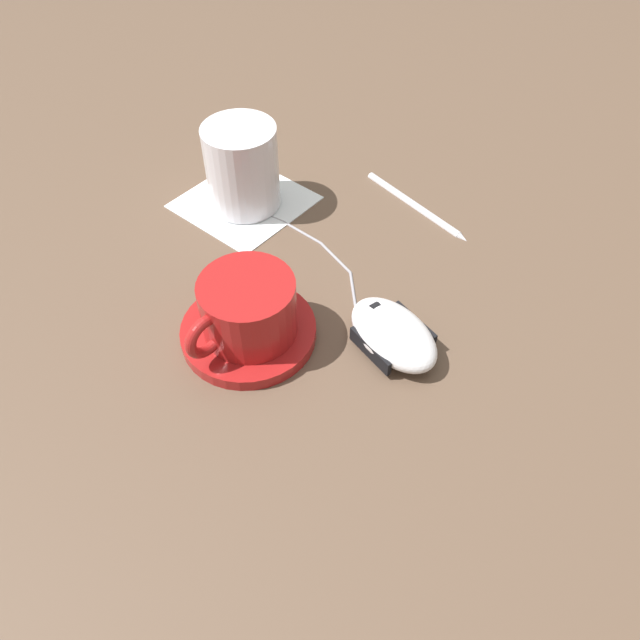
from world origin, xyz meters
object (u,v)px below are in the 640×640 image
Objects in this scene: drinking_glass at (242,167)px; coffee_cup at (247,309)px; computer_mouse at (393,334)px; saucer at (249,332)px; pen at (416,203)px.

coffee_cup is at bearing 109.70° from drinking_glass.
computer_mouse is 1.19× the size of drinking_glass.
saucer is 0.04m from coffee_cup.
saucer is 1.17× the size of coffee_cup.
coffee_cup is at bearing 9.95° from computer_mouse.
coffee_cup is 0.27m from pen.
saucer reaches higher than pen.
computer_mouse reaches higher than saucer.
coffee_cup is 0.21m from drinking_glass.
coffee_cup is 1.14× the size of drinking_glass.
computer_mouse is (-0.13, -0.02, -0.02)m from coffee_cup.
coffee_cup is 0.83× the size of pen.
computer_mouse is at bearing -171.24° from saucer.
saucer is 0.98× the size of pen.
pen is (-0.19, -0.04, -0.05)m from drinking_glass.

